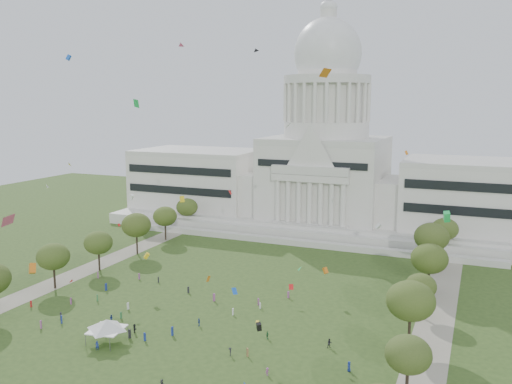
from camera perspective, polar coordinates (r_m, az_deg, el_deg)
name	(u,v)px	position (r m, az deg, el deg)	size (l,w,h in m)	color
ground	(169,345)	(113.33, -9.16, -15.65)	(400.00, 400.00, 0.00)	#314A1C
capitol	(325,169)	(209.24, 7.27, 2.42)	(160.00, 64.50, 91.30)	beige
path_left	(79,273)	(162.87, -18.09, -8.07)	(8.00, 160.00, 0.04)	gray
path_right	(434,326)	(126.32, 18.25, -13.28)	(8.00, 160.00, 0.04)	gray
row_tree_r_1	(408,354)	(94.41, 15.74, -16.14)	(7.58, 7.58, 10.78)	black
row_tree_l_2	(53,257)	(149.61, -20.57, -6.38)	(8.42, 8.42, 11.97)	black
row_tree_r_2	(411,301)	(111.45, 15.97, -10.96)	(9.55, 9.55, 13.58)	black
row_tree_l_3	(98,243)	(161.08, -16.27, -5.15)	(8.12, 8.12, 11.55)	black
row_tree_r_3	(421,286)	(128.29, 16.96, -9.48)	(7.01, 7.01, 9.98)	black
row_tree_l_4	(136,225)	(175.09, -12.49, -3.42)	(9.29, 9.29, 13.21)	black
row_tree_r_4	(430,259)	(142.43, 17.80, -6.69)	(9.19, 9.19, 13.06)	black
row_tree_l_5	(165,216)	(190.98, -9.56, -2.55)	(8.33, 8.33, 11.85)	black
row_tree_r_5	(432,237)	(161.80, 18.00, -4.54)	(9.82, 9.82, 13.96)	black
row_tree_l_6	(187,207)	(207.03, -7.28, -1.59)	(8.19, 8.19, 11.64)	black
row_tree_r_6	(445,229)	(179.40, 19.26, -3.71)	(8.42, 8.42, 11.97)	black
event_tent	(107,324)	(115.58, -15.45, -13.28)	(10.12, 10.12, 4.96)	#4C4C4C
person_0	(349,366)	(103.50, 9.77, -17.64)	(0.93, 0.61, 1.90)	navy
person_2	(330,343)	(111.48, 7.75, -15.50)	(0.94, 0.58, 1.94)	#26262B
person_3	(230,352)	(107.70, -2.75, -16.44)	(1.08, 0.55, 1.66)	#26262B
person_4	(199,322)	(120.84, -6.02, -13.47)	(1.01, 0.55, 1.72)	navy
person_5	(135,328)	(119.81, -12.67, -13.82)	(1.76, 0.70, 1.90)	#26262B
person_7	(97,345)	(114.01, -16.38, -15.24)	(0.69, 0.51, 1.90)	navy
person_8	(111,318)	(126.34, -14.98, -12.72)	(0.80, 0.49, 1.64)	navy
person_9	(267,372)	(100.96, 1.22, -18.38)	(0.95, 0.49, 1.47)	#994C8C
person_10	(267,335)	(114.30, 1.21, -14.83)	(0.97, 0.53, 1.66)	#33723F
person_11	(162,384)	(98.31, -9.87, -19.28)	(1.55, 0.61, 1.67)	#4C4C51
distant_crowd	(145,305)	(131.79, -11.62, -11.62)	(57.67, 37.97, 1.91)	#B21E1E
kite_swarm	(206,219)	(112.01, -5.28, -2.86)	(95.18, 108.13, 63.13)	orange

